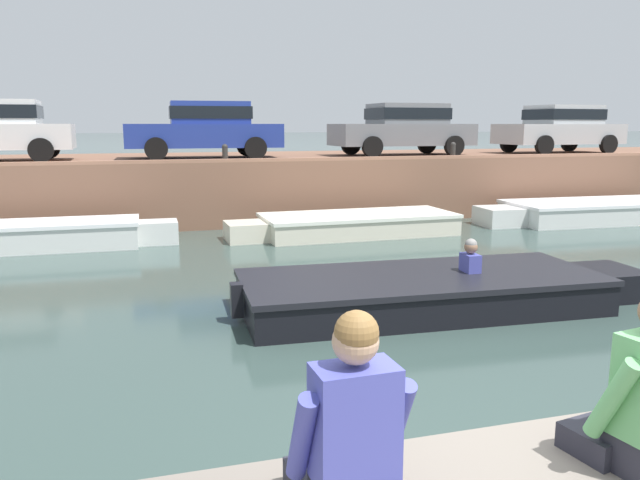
{
  "coord_description": "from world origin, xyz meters",
  "views": [
    {
      "loc": [
        -2.03,
        -2.93,
        2.6
      ],
      "look_at": [
        0.12,
        4.4,
        1.18
      ],
      "focal_mm": 35.0,
      "sensor_mm": 36.0,
      "label": 1
    }
  ],
  "objects_px": {
    "mooring_bollard_east": "(453,149)",
    "bottle_drink": "(638,447)",
    "boat_moored_west_white": "(44,235)",
    "boat_moored_east_white": "(592,211)",
    "person_seated_left": "(351,438)",
    "motorboat_passing": "(437,291)",
    "car_centre_grey": "(404,127)",
    "car_left_inner_blue": "(206,127)",
    "mooring_bollard_mid": "(225,152)",
    "boat_moored_central_cream": "(350,225)",
    "car_right_inner_silver": "(560,127)"
  },
  "relations": [
    {
      "from": "boat_moored_central_cream",
      "to": "car_right_inner_silver",
      "type": "height_order",
      "value": "car_right_inner_silver"
    },
    {
      "from": "car_right_inner_silver",
      "to": "bottle_drink",
      "type": "relative_size",
      "value": 20.07
    },
    {
      "from": "boat_moored_central_cream",
      "to": "bottle_drink",
      "type": "bearing_deg",
      "value": -101.81
    },
    {
      "from": "car_left_inner_blue",
      "to": "car_centre_grey",
      "type": "bearing_deg",
      "value": 0.03
    },
    {
      "from": "car_left_inner_blue",
      "to": "car_right_inner_silver",
      "type": "distance_m",
      "value": 11.51
    },
    {
      "from": "boat_moored_east_white",
      "to": "motorboat_passing",
      "type": "xyz_separation_m",
      "value": [
        -7.8,
        -6.21,
        -0.02
      ]
    },
    {
      "from": "car_centre_grey",
      "to": "bottle_drink",
      "type": "distance_m",
      "value": 16.36
    },
    {
      "from": "boat_moored_west_white",
      "to": "mooring_bollard_east",
      "type": "height_order",
      "value": "mooring_bollard_east"
    },
    {
      "from": "mooring_bollard_mid",
      "to": "motorboat_passing",
      "type": "bearing_deg",
      "value": -76.52
    },
    {
      "from": "boat_moored_east_white",
      "to": "car_left_inner_blue",
      "type": "bearing_deg",
      "value": 159.72
    },
    {
      "from": "boat_moored_central_cream",
      "to": "motorboat_passing",
      "type": "distance_m",
      "value": 6.11
    },
    {
      "from": "motorboat_passing",
      "to": "car_left_inner_blue",
      "type": "distance_m",
      "value": 10.36
    },
    {
      "from": "car_centre_grey",
      "to": "bottle_drink",
      "type": "bearing_deg",
      "value": -109.52
    },
    {
      "from": "car_centre_grey",
      "to": "person_seated_left",
      "type": "xyz_separation_m",
      "value": [
        -6.99,
        -15.33,
        -1.27
      ]
    },
    {
      "from": "motorboat_passing",
      "to": "mooring_bollard_mid",
      "type": "relative_size",
      "value": 14.01
    },
    {
      "from": "boat_moored_east_white",
      "to": "bottle_drink",
      "type": "distance_m",
      "value": 15.03
    },
    {
      "from": "car_left_inner_blue",
      "to": "car_right_inner_silver",
      "type": "xyz_separation_m",
      "value": [
        11.51,
        0.0,
        0.0
      ]
    },
    {
      "from": "car_left_inner_blue",
      "to": "bottle_drink",
      "type": "height_order",
      "value": "car_left_inner_blue"
    },
    {
      "from": "person_seated_left",
      "to": "car_right_inner_silver",
      "type": "bearing_deg",
      "value": 50.67
    },
    {
      "from": "motorboat_passing",
      "to": "bottle_drink",
      "type": "height_order",
      "value": "bottle_drink"
    },
    {
      "from": "boat_moored_west_white",
      "to": "mooring_bollard_east",
      "type": "distance_m",
      "value": 10.71
    },
    {
      "from": "car_left_inner_blue",
      "to": "mooring_bollard_east",
      "type": "bearing_deg",
      "value": -16.41
    },
    {
      "from": "boat_moored_west_white",
      "to": "bottle_drink",
      "type": "height_order",
      "value": "bottle_drink"
    },
    {
      "from": "person_seated_left",
      "to": "car_left_inner_blue",
      "type": "bearing_deg",
      "value": 86.06
    },
    {
      "from": "bottle_drink",
      "to": "boat_moored_central_cream",
      "type": "bearing_deg",
      "value": 78.19
    },
    {
      "from": "mooring_bollard_east",
      "to": "bottle_drink",
      "type": "relative_size",
      "value": 2.18
    },
    {
      "from": "car_centre_grey",
      "to": "boat_moored_central_cream",
      "type": "bearing_deg",
      "value": -128.44
    },
    {
      "from": "boat_moored_central_cream",
      "to": "car_right_inner_silver",
      "type": "relative_size",
      "value": 1.34
    },
    {
      "from": "car_centre_grey",
      "to": "car_right_inner_silver",
      "type": "relative_size",
      "value": 1.04
    },
    {
      "from": "boat_moored_east_white",
      "to": "person_seated_left",
      "type": "xyz_separation_m",
      "value": [
        -11.0,
        -11.66,
        0.97
      ]
    },
    {
      "from": "car_right_inner_silver",
      "to": "mooring_bollard_mid",
      "type": "height_order",
      "value": "car_right_inner_silver"
    },
    {
      "from": "motorboat_passing",
      "to": "car_right_inner_silver",
      "type": "distance_m",
      "value": 13.8
    },
    {
      "from": "car_left_inner_blue",
      "to": "car_centre_grey",
      "type": "height_order",
      "value": "same"
    },
    {
      "from": "motorboat_passing",
      "to": "car_centre_grey",
      "type": "relative_size",
      "value": 1.46
    },
    {
      "from": "mooring_bollard_east",
      "to": "boat_moored_east_white",
      "type": "bearing_deg",
      "value": -27.31
    },
    {
      "from": "boat_moored_west_white",
      "to": "mooring_bollard_east",
      "type": "xyz_separation_m",
      "value": [
        10.46,
        1.62,
        1.63
      ]
    },
    {
      "from": "boat_moored_west_white",
      "to": "person_seated_left",
      "type": "bearing_deg",
      "value": -76.52
    },
    {
      "from": "car_centre_grey",
      "to": "person_seated_left",
      "type": "bearing_deg",
      "value": -114.52
    },
    {
      "from": "car_left_inner_blue",
      "to": "boat_moored_central_cream",
      "type": "bearing_deg",
      "value": -52.7
    },
    {
      "from": "car_left_inner_blue",
      "to": "person_seated_left",
      "type": "xyz_separation_m",
      "value": [
        -1.06,
        -15.33,
        -1.27
      ]
    },
    {
      "from": "bottle_drink",
      "to": "car_right_inner_silver",
      "type": "bearing_deg",
      "value": 54.34
    },
    {
      "from": "boat_moored_central_cream",
      "to": "car_right_inner_silver",
      "type": "xyz_separation_m",
      "value": [
        8.6,
        3.82,
        2.27
      ]
    },
    {
      "from": "car_left_inner_blue",
      "to": "mooring_bollard_east",
      "type": "relative_size",
      "value": 9.56
    },
    {
      "from": "car_centre_grey",
      "to": "car_right_inner_silver",
      "type": "height_order",
      "value": "same"
    },
    {
      "from": "person_seated_left",
      "to": "bottle_drink",
      "type": "height_order",
      "value": "person_seated_left"
    },
    {
      "from": "boat_moored_east_white",
      "to": "mooring_bollard_east",
      "type": "distance_m",
      "value": 4.12
    },
    {
      "from": "boat_moored_west_white",
      "to": "car_left_inner_blue",
      "type": "xyz_separation_m",
      "value": [
        3.88,
        3.56,
        2.24
      ]
    },
    {
      "from": "car_right_inner_silver",
      "to": "mooring_bollard_east",
      "type": "relative_size",
      "value": 9.2
    },
    {
      "from": "bottle_drink",
      "to": "motorboat_passing",
      "type": "bearing_deg",
      "value": 73.21
    },
    {
      "from": "boat_moored_east_white",
      "to": "person_seated_left",
      "type": "distance_m",
      "value": 16.05
    }
  ]
}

